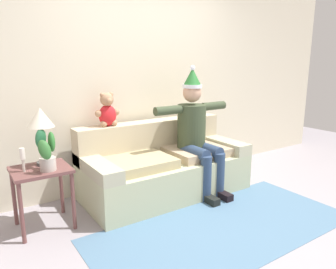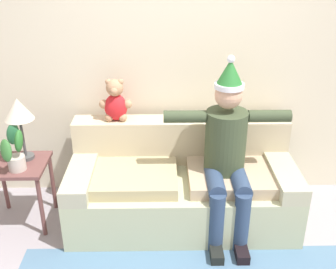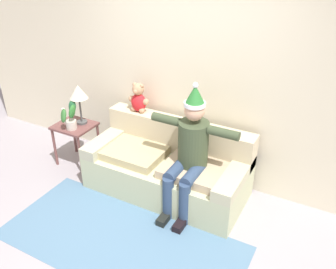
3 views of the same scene
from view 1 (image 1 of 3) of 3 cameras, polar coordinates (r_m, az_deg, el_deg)
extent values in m
plane|color=#999299|center=(3.18, 9.86, -16.12)|extent=(10.00, 10.00, 0.00)
cube|color=beige|center=(4.05, -4.90, 10.24)|extent=(7.00, 0.10, 2.70)
cube|color=#B6BA93|center=(3.79, -0.31, -7.54)|extent=(1.93, 0.89, 0.42)
cube|color=#C6B795|center=(3.93, -2.92, -0.46)|extent=(1.93, 0.24, 0.41)
cube|color=#B3AF92|center=(3.33, -12.74, -5.72)|extent=(0.22, 0.89, 0.13)
cube|color=#BAB695|center=(4.22, 9.42, -1.61)|extent=(0.22, 0.89, 0.13)
cube|color=tan|center=(3.45, -5.89, -5.07)|extent=(0.77, 0.62, 0.10)
cube|color=tan|center=(3.92, 5.40, -2.89)|extent=(0.77, 0.62, 0.10)
cylinder|color=#3A462E|center=(3.82, 4.26, 1.50)|extent=(0.34, 0.34, 0.52)
sphere|color=tan|center=(3.76, 4.36, 7.49)|extent=(0.22, 0.22, 0.22)
cylinder|color=white|center=(3.75, 4.38, 8.66)|extent=(0.23, 0.23, 0.04)
cone|color=#276F2E|center=(3.75, 4.41, 10.34)|extent=(0.21, 0.21, 0.20)
sphere|color=white|center=(3.74, 4.44, 11.87)|extent=(0.06, 0.06, 0.06)
cylinder|color=navy|center=(3.67, 4.89, -3.17)|extent=(0.14, 0.40, 0.14)
cylinder|color=navy|center=(3.60, 6.81, -7.90)|extent=(0.13, 0.13, 0.52)
cube|color=black|center=(3.63, 7.55, -11.53)|extent=(0.10, 0.24, 0.08)
cylinder|color=navy|center=(3.79, 7.25, -2.69)|extent=(0.14, 0.40, 0.14)
cylinder|color=navy|center=(3.73, 9.17, -7.24)|extent=(0.13, 0.13, 0.52)
cube|color=black|center=(3.76, 9.89, -10.75)|extent=(0.10, 0.24, 0.08)
cylinder|color=#3A462E|center=(3.58, 0.02, 4.36)|extent=(0.34, 0.10, 0.10)
cylinder|color=#3A462E|center=(4.00, 8.17, 5.12)|extent=(0.34, 0.10, 0.10)
ellipsoid|color=red|center=(3.61, -10.83, 3.38)|extent=(0.20, 0.16, 0.24)
sphere|color=tan|center=(3.59, -10.95, 6.22)|extent=(0.15, 0.15, 0.15)
sphere|color=tan|center=(3.53, -10.56, 5.97)|extent=(0.07, 0.07, 0.07)
sphere|color=tan|center=(3.56, -11.77, 6.99)|extent=(0.05, 0.05, 0.05)
sphere|color=tan|center=(3.60, -10.22, 7.12)|extent=(0.05, 0.05, 0.05)
sphere|color=tan|center=(3.57, -12.40, 3.68)|extent=(0.08, 0.08, 0.08)
sphere|color=tan|center=(3.58, -11.47, 1.88)|extent=(0.08, 0.08, 0.08)
sphere|color=tan|center=(3.65, -9.34, 4.01)|extent=(0.08, 0.08, 0.08)
sphere|color=tan|center=(3.62, -9.72, 2.09)|extent=(0.08, 0.08, 0.08)
cube|color=brown|center=(3.15, -21.97, -5.92)|extent=(0.50, 0.45, 0.03)
cylinder|color=brown|center=(3.04, -24.86, -12.80)|extent=(0.04, 0.04, 0.55)
cylinder|color=brown|center=(3.12, -16.67, -11.42)|extent=(0.04, 0.04, 0.55)
cylinder|color=brown|center=(3.40, -25.98, -10.17)|extent=(0.04, 0.04, 0.55)
cylinder|color=brown|center=(3.47, -18.65, -9.03)|extent=(0.04, 0.04, 0.55)
cylinder|color=#484A4A|center=(3.24, -21.33, -4.81)|extent=(0.14, 0.14, 0.03)
cylinder|color=#484648|center=(3.19, -21.60, -1.69)|extent=(0.02, 0.02, 0.33)
cone|color=beige|center=(3.14, -21.99, 2.86)|extent=(0.24, 0.24, 0.18)
cylinder|color=#BFB4A9|center=(3.04, -20.80, -4.98)|extent=(0.14, 0.14, 0.12)
ellipsoid|color=#2A6A2A|center=(3.00, -20.23, -1.23)|extent=(0.07, 0.15, 0.20)
ellipsoid|color=#27663C|center=(3.06, -21.93, -0.68)|extent=(0.13, 0.10, 0.20)
ellipsoid|color=#30672E|center=(2.92, -21.34, -2.58)|extent=(0.15, 0.16, 0.21)
cylinder|color=beige|center=(3.09, -24.57, -5.10)|extent=(0.02, 0.02, 0.12)
cylinder|color=white|center=(3.06, -24.76, -3.16)|extent=(0.04, 0.04, 0.10)
cube|color=slate|center=(3.17, 10.09, -16.18)|extent=(2.55, 1.18, 0.01)
camera|label=2|loc=(1.93, 63.20, 28.51)|focal=43.52mm
camera|label=3|loc=(3.93, 64.39, 24.76)|focal=38.67mm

